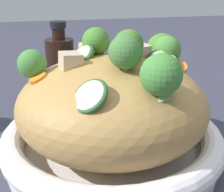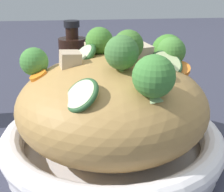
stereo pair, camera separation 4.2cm
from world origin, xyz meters
TOP-DOWN VIEW (x-y plane):
  - ground_plane at (0.00, 0.00)m, footprint 3.00×3.00m
  - serving_bowl at (0.00, 0.00)m, footprint 0.31×0.31m
  - noodle_heap at (-0.00, 0.00)m, footprint 0.26×0.26m
  - broccoli_florets at (0.00, 0.03)m, footprint 0.20×0.24m
  - carrot_coins at (-0.03, 0.02)m, footprint 0.09×0.22m
  - zucchini_slices at (0.00, 0.01)m, footprint 0.17×0.17m
  - chicken_chunks at (-0.03, -0.00)m, footprint 0.11×0.13m
  - soy_sauce_bottle at (-0.25, -0.05)m, footprint 0.06×0.06m

SIDE VIEW (x-z plane):
  - ground_plane at x=0.00m, z-range 0.00..0.00m
  - serving_bowl at x=0.00m, z-range 0.00..0.05m
  - soy_sauce_bottle at x=-0.25m, z-range -0.01..0.15m
  - noodle_heap at x=0.00m, z-range 0.02..0.15m
  - carrot_coins at x=-0.03m, z-range 0.12..0.15m
  - zucchini_slices at x=0.00m, z-range 0.11..0.16m
  - chicken_chunks at x=-0.03m, z-range 0.13..0.16m
  - broccoli_florets at x=0.00m, z-range 0.11..0.19m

